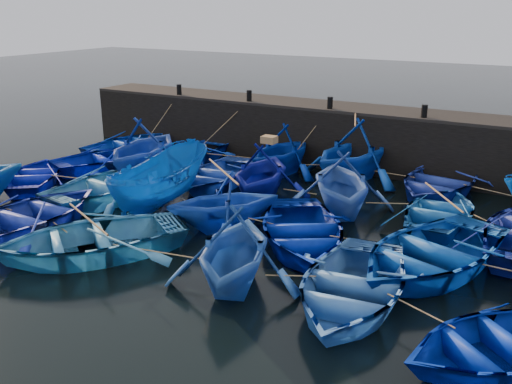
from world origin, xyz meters
The scene contains 32 objects.
ground centered at (0.00, 0.00, 0.00)m, with size 120.00×120.00×0.00m, color black.
quay_wall centered at (0.00, 10.50, 1.25)m, with size 26.00×2.50×2.50m, color black.
quay_top centered at (0.00, 10.50, 2.56)m, with size 26.00×2.50×0.12m, color black.
bollard_0 centered at (-8.00, 9.60, 2.87)m, with size 0.24×0.24×0.50m, color black.
bollard_1 centered at (-4.00, 9.60, 2.87)m, with size 0.24×0.24×0.50m, color black.
bollard_2 centered at (0.00, 9.60, 2.87)m, with size 0.24×0.24×0.50m, color black.
bollard_3 centered at (4.00, 9.60, 2.87)m, with size 0.24×0.24×0.50m, color black.
boat_0 centered at (-9.12, 7.20, 0.51)m, with size 3.52×4.93×1.02m, color #052EA0.
boat_1 centered at (-5.89, 7.22, 0.48)m, with size 3.29×4.60×0.95m, color #092DA2.
boat_2 centered at (-1.31, 7.63, 1.07)m, with size 3.52×4.08×2.15m, color navy.
boat_3 centered at (1.66, 8.24, 1.27)m, with size 4.17×4.84×2.55m, color #0738A7.
boat_4 centered at (5.11, 8.14, 0.54)m, with size 3.74×5.23×1.09m, color navy.
boat_6 centered at (-8.18, 4.70, 0.51)m, with size 3.54×4.95×1.03m, color #02179F.
boat_7 centered at (-6.09, 4.57, 1.28)m, with size 4.18×4.85×2.55m, color #153897.
boat_8 centered at (-2.82, 4.97, 0.49)m, with size 3.35×4.69×0.97m, color #1E40A0.
boat_9 centered at (-0.43, 4.38, 1.09)m, with size 3.57×4.14×2.18m, color #050D7A.
boat_10 centered at (2.65, 4.42, 1.15)m, with size 3.78×4.38×2.31m, color #2C53AC.
boat_11 centered at (5.89, 5.10, 0.47)m, with size 3.22×4.49×0.93m, color #1658A7.
boat_13 centered at (-9.10, 1.46, 0.43)m, with size 2.98×4.16×0.86m, color #0A18A5.
boat_14 centered at (-5.22, 1.81, 0.57)m, with size 3.91×5.47×1.13m, color #377CCE.
boat_15 centered at (-2.99, 1.72, 1.01)m, with size 1.97×5.22×2.02m, color #074592.
boat_16 centered at (-0.07, 1.23, 0.96)m, with size 3.14×3.64×1.92m, color #133EBF.
boat_17 centered at (2.70, 1.16, 0.53)m, with size 3.67×5.14×1.07m, color #001C8E.
boat_18 centered at (6.41, 1.37, 0.59)m, with size 4.09×5.72×1.19m, color #0943A0.
boat_21 centered at (-5.27, -1.94, 0.55)m, with size 3.79×5.30×1.10m, color navy.
boat_22 centered at (-2.27, -2.40, 0.56)m, with size 3.89×5.44×1.13m, color #347CC6.
boat_23 centered at (2.29, -1.95, 1.07)m, with size 3.49×4.05×2.13m, color #2252A6.
boat_24 centered at (5.20, -1.39, 0.53)m, with size 3.68×5.15×1.07m, color blue.
boat_25 centered at (8.65, -2.13, 0.48)m, with size 3.28×4.58×0.95m, color #001E93.
wooden_crate centered at (-0.13, 4.38, 2.31)m, with size 0.51×0.42×0.25m, color olive.
mooring_ropes centered at (0.04, 4.92, 0.88)m, with size 18.09×11.94×2.10m.
loose_oars centered at (1.30, 3.05, 1.66)m, with size 10.43×12.72×1.68m.
Camera 1 is at (9.24, -13.07, 6.91)m, focal length 40.00 mm.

